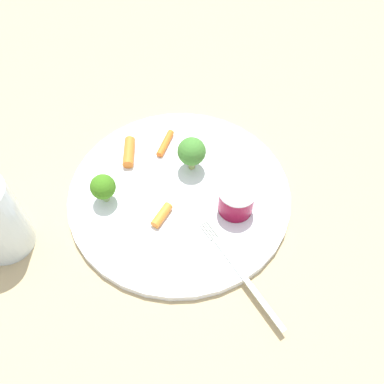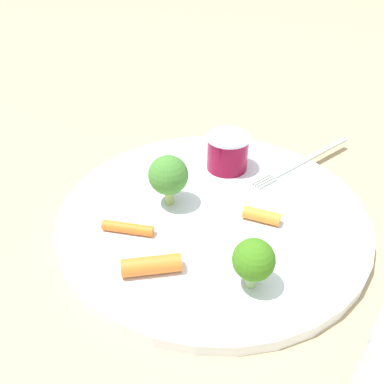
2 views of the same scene
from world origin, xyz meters
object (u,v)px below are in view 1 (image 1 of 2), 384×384
object	(u,v)px
broccoli_floret_0	(103,185)
carrot_stick_2	(165,143)
broccoli_floret_1	(192,152)
fork	(239,270)
plate	(179,193)
carrot_stick_1	(162,215)
carrot_stick_0	(129,152)
sauce_cup	(236,200)

from	to	relation	value
broccoli_floret_0	carrot_stick_2	size ratio (longest dim) A/B	0.93
broccoli_floret_1	fork	distance (m)	0.18
plate	carrot_stick_1	xyz separation A→B (m)	(-0.04, 0.03, 0.01)
carrot_stick_0	carrot_stick_1	bearing A→B (deg)	-162.06
broccoli_floret_0	fork	size ratio (longest dim) A/B	0.29
broccoli_floret_0	fork	world-z (taller)	broccoli_floret_0
broccoli_floret_0	carrot_stick_2	distance (m)	0.13
broccoli_floret_1	sauce_cup	bearing A→B (deg)	-148.76
plate	carrot_stick_0	distance (m)	0.10
sauce_cup	broccoli_floret_1	bearing A→B (deg)	31.24
carrot_stick_0	carrot_stick_2	world-z (taller)	carrot_stick_0
sauce_cup	carrot_stick_1	size ratio (longest dim) A/B	1.36
broccoli_floret_1	carrot_stick_0	size ratio (longest dim) A/B	1.09
sauce_cup	broccoli_floret_1	xyz separation A→B (m)	(0.08, 0.05, 0.01)
broccoli_floret_0	fork	distance (m)	0.21
sauce_cup	broccoli_floret_1	size ratio (longest dim) A/B	0.90
plate	carrot_stick_1	size ratio (longest dim) A/B	8.55
sauce_cup	fork	world-z (taller)	sauce_cup
sauce_cup	carrot_stick_0	xyz separation A→B (m)	(0.11, 0.14, -0.01)
sauce_cup	carrot_stick_1	distance (m)	0.10
sauce_cup	fork	bearing A→B (deg)	171.36
plate	carrot_stick_2	size ratio (longest dim) A/B	6.27
plate	broccoli_floret_1	world-z (taller)	broccoli_floret_1
broccoli_floret_1	carrot_stick_0	xyz separation A→B (m)	(0.04, 0.09, -0.03)
carrot_stick_1	carrot_stick_2	distance (m)	0.13
plate	sauce_cup	world-z (taller)	sauce_cup
broccoli_floret_1	carrot_stick_1	bearing A→B (deg)	147.43
sauce_cup	carrot_stick_2	xyz separation A→B (m)	(0.13, 0.08, -0.02)
sauce_cup	broccoli_floret_1	world-z (taller)	broccoli_floret_1
carrot_stick_1	carrot_stick_2	world-z (taller)	carrot_stick_1
broccoli_floret_0	carrot_stick_0	size ratio (longest dim) A/B	0.92
plate	sauce_cup	xyz separation A→B (m)	(-0.04, -0.07, 0.03)
plate	broccoli_floret_1	xyz separation A→B (m)	(0.04, -0.02, 0.04)
sauce_cup	carrot_stick_2	distance (m)	0.15
carrot_stick_0	carrot_stick_1	world-z (taller)	carrot_stick_0
broccoli_floret_0	carrot_stick_1	xyz separation A→B (m)	(-0.04, -0.07, -0.02)
broccoli_floret_0	carrot_stick_1	world-z (taller)	broccoli_floret_0
broccoli_floret_1	carrot_stick_2	world-z (taller)	broccoli_floret_1
broccoli_floret_0	broccoli_floret_1	bearing A→B (deg)	-73.43
carrot_stick_0	broccoli_floret_0	bearing A→B (deg)	153.82
carrot_stick_0	fork	size ratio (longest dim) A/B	0.32
carrot_stick_0	carrot_stick_2	xyz separation A→B (m)	(0.01, -0.05, -0.00)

